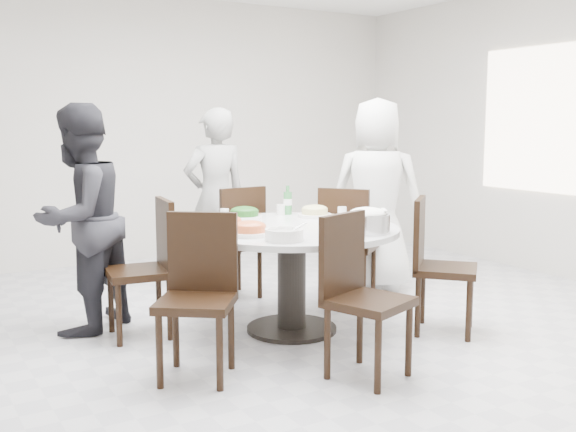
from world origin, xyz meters
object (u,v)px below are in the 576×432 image
chair_sw (196,299)px  beverage_bottle (288,200)px  chair_n (232,242)px  diner_middle (215,199)px  dining_table (292,279)px  chair_nw (139,269)px  diner_left (80,219)px  chair_se (446,266)px  diner_right (377,195)px  soup_bowl (284,235)px  chair_ne (349,243)px  chair_s (369,298)px  rice_bowl (368,223)px

chair_sw → beverage_bottle: beverage_bottle is taller
chair_n → diner_middle: 0.51m
dining_table → chair_nw: (-0.96, 0.44, 0.10)m
diner_middle → diner_left: diner_left is taller
beverage_bottle → diner_middle: bearing=103.7°
chair_se → diner_left: diner_left is taller
chair_nw → chair_n: bearing=129.2°
chair_n → beverage_bottle: (0.25, -0.50, 0.39)m
chair_n → diner_right: bearing=157.5°
soup_bowl → diner_right: bearing=34.7°
chair_n → beverage_bottle: 0.68m
chair_ne → diner_right: size_ratio=0.56×
dining_table → chair_nw: 1.06m
diner_left → chair_se: bearing=111.6°
chair_s → chair_sw: bearing=130.0°
chair_ne → chair_nw: bearing=53.0°
soup_bowl → diner_middle: bearing=77.8°
diner_middle → chair_n: bearing=86.6°
chair_s → chair_se: bearing=2.4°
chair_sw → chair_se: 1.85m
diner_middle → diner_left: (-1.35, -0.68, 0.00)m
diner_left → chair_nw: bearing=96.4°
diner_middle → diner_left: size_ratio=1.00×
chair_s → diner_right: bearing=30.8°
chair_ne → diner_left: size_ratio=0.59×
chair_se → soup_bowl: bearing=131.3°
chair_n → chair_nw: bearing=27.1°
chair_s → beverage_bottle: (0.38, 1.54, 0.39)m
diner_left → chair_n: bearing=155.9°
chair_se → diner_middle: bearing=69.7°
chair_n → rice_bowl: bearing=94.7°
chair_sw → chair_ne: bearing=65.4°
beverage_bottle → dining_table: bearing=-118.4°
rice_bowl → chair_se: bearing=-9.8°
dining_table → diner_right: (1.27, 0.66, 0.47)m
beverage_bottle → chair_nw: bearing=-174.7°
chair_se → beverage_bottle: bearing=75.7°
chair_s → soup_bowl: bearing=94.9°
diner_right → rice_bowl: size_ratio=5.71×
diner_right → beverage_bottle: (-0.97, -0.10, 0.02)m
chair_n → beverage_bottle: bearing=112.2°
diner_right → diner_middle: diner_right is taller
chair_ne → chair_s: bearing=109.1°
diner_middle → soup_bowl: 1.94m
diner_right → beverage_bottle: 0.97m
chair_nw → chair_sw: 0.92m
chair_s → chair_n: bearing=66.6°
rice_bowl → diner_middle: bearing=96.3°
chair_ne → beverage_bottle: (-0.55, 0.07, 0.39)m
chair_sw → soup_bowl: bearing=40.4°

